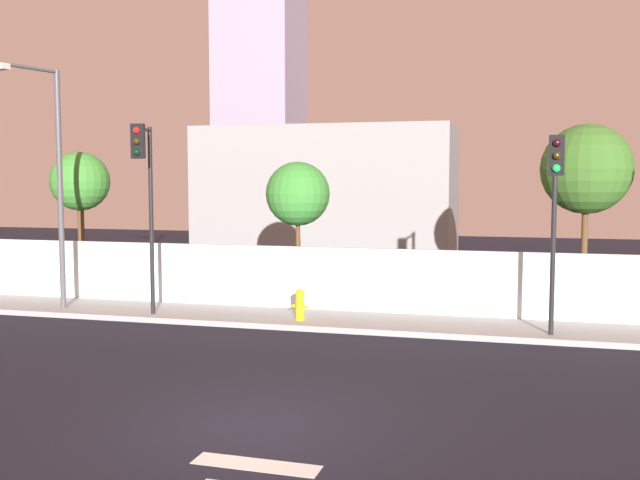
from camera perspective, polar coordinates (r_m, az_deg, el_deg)
ground_plane at (r=11.99m, az=-4.89°, el=-14.24°), size 80.00×80.00×0.00m
sidewalk at (r=19.63m, az=3.28°, el=-6.47°), size 36.00×2.40×0.15m
perimeter_wall at (r=20.71m, az=4.01°, el=-3.15°), size 36.00×0.18×1.80m
traffic_light_center at (r=17.61m, az=17.97°, el=3.58°), size 0.35×1.41×4.74m
traffic_light_right at (r=20.09m, az=-13.61°, el=4.66°), size 0.46×1.31×5.19m
street_lamp_curbside at (r=22.17m, az=-20.32°, el=5.30°), size 0.88×2.09×6.86m
fire_hydrant at (r=19.45m, az=-1.59°, el=-4.99°), size 0.44×0.26×0.84m
roadside_tree_leftmost at (r=25.42m, az=-18.33°, el=4.30°), size 1.95×1.95×4.82m
roadside_tree_midleft at (r=22.21m, az=-1.76°, el=3.61°), size 1.96×1.96×4.44m
roadside_tree_midright at (r=21.37m, az=20.19°, el=5.20°), size 2.48×2.48×5.43m
low_building_distant at (r=35.23m, az=0.70°, el=3.62°), size 12.00×6.00×6.37m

